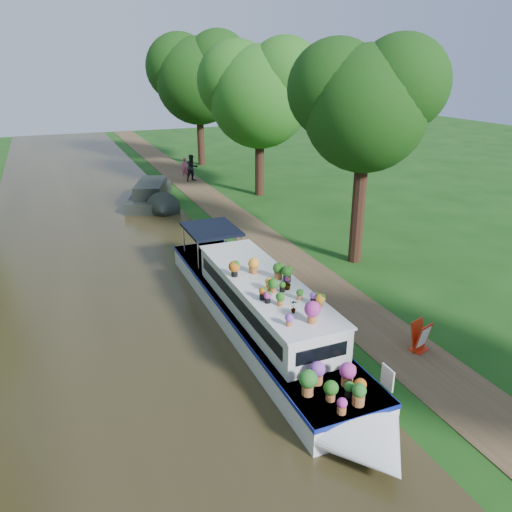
{
  "coord_description": "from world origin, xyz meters",
  "views": [
    {
      "loc": [
        -7.72,
        -13.64,
        7.96
      ],
      "look_at": [
        -1.15,
        2.06,
        1.3
      ],
      "focal_mm": 35.0,
      "sensor_mm": 36.0,
      "label": 1
    }
  ],
  "objects_px": {
    "second_boat": "(151,195)",
    "pedestrian_dark": "(192,168)",
    "sandwich_board": "(420,338)",
    "pedestrian_pink": "(185,168)",
    "plant_boat": "(264,311)"
  },
  "relations": [
    {
      "from": "sandwich_board",
      "to": "pedestrian_dark",
      "type": "relative_size",
      "value": 0.49
    },
    {
      "from": "sandwich_board",
      "to": "pedestrian_pink",
      "type": "xyz_separation_m",
      "value": [
        -0.24,
        25.15,
        0.35
      ]
    },
    {
      "from": "plant_boat",
      "to": "pedestrian_pink",
      "type": "distance_m",
      "value": 22.86
    },
    {
      "from": "second_boat",
      "to": "pedestrian_dark",
      "type": "distance_m",
      "value": 6.16
    },
    {
      "from": "second_boat",
      "to": "pedestrian_dark",
      "type": "relative_size",
      "value": 3.88
    },
    {
      "from": "plant_boat",
      "to": "pedestrian_pink",
      "type": "xyz_separation_m",
      "value": [
        3.61,
        22.57,
        -0.06
      ]
    },
    {
      "from": "pedestrian_dark",
      "to": "sandwich_board",
      "type": "bearing_deg",
      "value": -102.73
    },
    {
      "from": "second_boat",
      "to": "sandwich_board",
      "type": "relative_size",
      "value": 7.97
    },
    {
      "from": "pedestrian_dark",
      "to": "plant_boat",
      "type": "bearing_deg",
      "value": -112.85
    },
    {
      "from": "pedestrian_pink",
      "to": "second_boat",
      "type": "bearing_deg",
      "value": -101.19
    },
    {
      "from": "plant_boat",
      "to": "pedestrian_pink",
      "type": "bearing_deg",
      "value": 80.92
    },
    {
      "from": "pedestrian_pink",
      "to": "sandwich_board",
      "type": "bearing_deg",
      "value": -68.27
    },
    {
      "from": "plant_boat",
      "to": "sandwich_board",
      "type": "xyz_separation_m",
      "value": [
        3.85,
        -2.57,
        -0.41
      ]
    },
    {
      "from": "sandwich_board",
      "to": "second_boat",
      "type": "bearing_deg",
      "value": 84.16
    },
    {
      "from": "sandwich_board",
      "to": "pedestrian_pink",
      "type": "bearing_deg",
      "value": 73.38
    }
  ]
}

